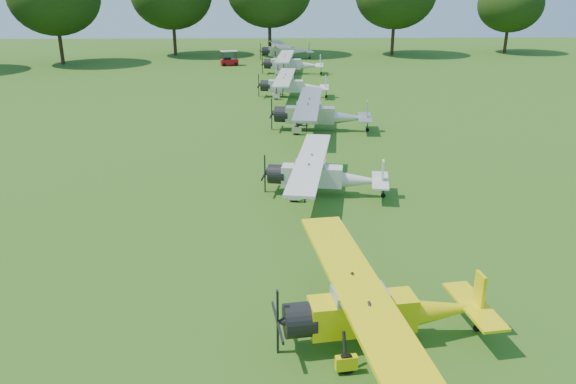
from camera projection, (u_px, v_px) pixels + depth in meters
name	position (u px, v px, depth m)	size (l,w,h in m)	color
ground	(319.00, 229.00, 22.58)	(160.00, 160.00, 0.00)	#275415
tree_belt	(423.00, 21.00, 19.98)	(137.36, 130.27, 14.52)	#2F2512
aircraft_2	(379.00, 307.00, 15.15)	(6.11, 9.70, 1.90)	yellow
aircraft_3	(321.00, 173.00, 25.85)	(5.87, 9.30, 1.83)	silver
aircraft_4	(318.00, 112.00, 36.98)	(6.75, 10.73, 2.11)	silver
aircraft_5	(291.00, 84.00, 47.73)	(6.11, 9.74, 1.91)	silver
aircraft_6	(291.00, 62.00, 59.67)	(6.63, 10.55, 2.07)	silver
aircraft_7	(284.00, 49.00, 70.81)	(6.74, 10.69, 2.10)	silver
golf_cart	(229.00, 61.00, 65.79)	(2.20, 1.63, 1.69)	#AA0C11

